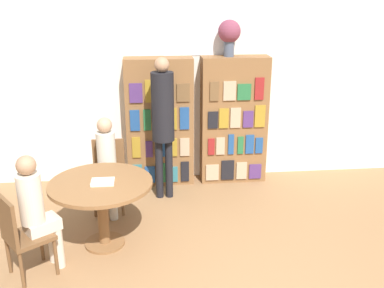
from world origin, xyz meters
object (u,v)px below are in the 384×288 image
bookshelf_left (160,123)px  chair_near_camera (20,233)px  flower_vase (229,34)px  librarian_standing (163,115)px  reading_table (101,194)px  seated_reader_left (107,163)px  seated_reader_right (37,208)px  chair_left_side (109,171)px  bookshelf_right (234,120)px

bookshelf_left → chair_near_camera: bearing=-123.3°
bookshelf_left → chair_near_camera: bookshelf_left is taller
flower_vase → librarian_standing: flower_vase is taller
reading_table → bookshelf_left: bearing=67.2°
chair_near_camera → seated_reader_left: size_ratio=0.72×
seated_reader_left → seated_reader_right: 1.25m
seated_reader_left → seated_reader_right: bearing=63.0°
flower_vase → chair_near_camera: bearing=-137.7°
chair_left_side → seated_reader_right: seated_reader_right is taller
bookshelf_left → reading_table: 1.78m
reading_table → librarian_standing: size_ratio=0.59×
flower_vase → seated_reader_left: 2.34m
reading_table → bookshelf_right: bearing=43.1°
seated_reader_right → chair_left_side: bearing=120.4°
bookshelf_right → librarian_standing: librarian_standing is taller
seated_reader_right → chair_near_camera: bearing=-90.0°
flower_vase → seated_reader_left: (-1.63, -0.92, -1.41)m
chair_near_camera → chair_left_side: bearing=117.0°
librarian_standing → bookshelf_right: bearing=26.2°
seated_reader_left → seated_reader_right: (-0.58, -1.11, 0.01)m
bookshelf_left → bookshelf_right: size_ratio=1.00×
chair_near_camera → librarian_standing: 2.27m
bookshelf_right → librarian_standing: bearing=-153.8°
bookshelf_right → seated_reader_left: (-1.73, -0.92, -0.21)m
chair_left_side → seated_reader_right: (-0.58, -1.30, 0.20)m
seated_reader_right → bookshelf_left: bearing=112.7°
chair_left_side → librarian_standing: bearing=-161.8°
bookshelf_right → seated_reader_left: bearing=-152.0°
bookshelf_right → librarian_standing: 1.16m
seated_reader_right → librarian_standing: librarian_standing is taller
chair_left_side → seated_reader_right: size_ratio=0.71×
bookshelf_left → reading_table: bookshelf_left is taller
bookshelf_right → seated_reader_left: 1.96m
seated_reader_right → librarian_standing: size_ratio=0.66×
flower_vase → reading_table: flower_vase is taller
chair_near_camera → librarian_standing: bearing=103.1°
seated_reader_left → chair_left_side: bearing=-90.0°
bookshelf_left → chair_near_camera: size_ratio=2.02×
reading_table → librarian_standing: librarian_standing is taller
chair_left_side → bookshelf_right: bearing=-156.7°
librarian_standing → chair_near_camera: bearing=-131.3°
reading_table → chair_left_side: chair_left_side is taller
chair_left_side → librarian_standing: size_ratio=0.47×
chair_left_side → seated_reader_right: 1.44m
reading_table → seated_reader_left: size_ratio=0.89×
bookshelf_left → seated_reader_right: (-1.25, -2.03, -0.20)m
bookshelf_right → seated_reader_left: bookshelf_right is taller
bookshelf_right → flower_vase: 1.21m
bookshelf_left → bookshelf_right: same height
reading_table → seated_reader_left: seated_reader_left is taller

